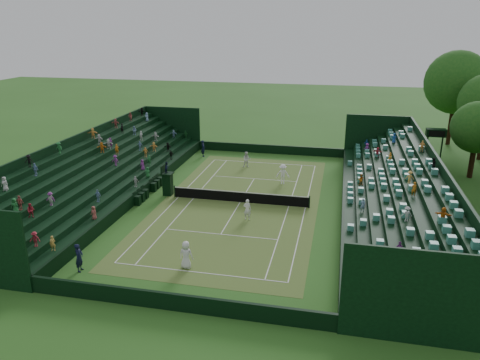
{
  "coord_description": "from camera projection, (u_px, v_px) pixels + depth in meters",
  "views": [
    {
      "loc": [
        7.88,
        -35.79,
        14.42
      ],
      "look_at": [
        0.0,
        0.0,
        2.0
      ],
      "focal_mm": 35.0,
      "sensor_mm": 36.0,
      "label": 1
    }
  ],
  "objects": [
    {
      "name": "perimeter_wall_west",
      "position": [
        145.0,
        190.0,
        40.9
      ],
      "size": [
        0.2,
        31.77,
        1.0
      ],
      "primitive_type": "cube",
      "color": "black",
      "rests_on": "ground"
    },
    {
      "name": "tennis_net",
      "position": [
        240.0,
        197.0,
        39.17
      ],
      "size": [
        11.67,
        0.1,
        1.06
      ],
      "color": "black",
      "rests_on": "ground"
    },
    {
      "name": "umpire_chair",
      "position": [
        167.0,
        181.0,
        40.67
      ],
      "size": [
        0.96,
        0.96,
        3.01
      ],
      "color": "black",
      "rests_on": "ground"
    },
    {
      "name": "scoreboard_tower",
      "position": [
        436.0,
        134.0,
        49.51
      ],
      "size": [
        2.0,
        1.0,
        3.7
      ],
      "color": "black",
      "rests_on": "ground"
    },
    {
      "name": "player_far_west",
      "position": [
        247.0,
        160.0,
        48.62
      ],
      "size": [
        0.93,
        0.79,
        1.66
      ],
      "primitive_type": "imported",
      "rotation": [
        0.0,
        0.0,
        0.22
      ],
      "color": "silver",
      "rests_on": "ground"
    },
    {
      "name": "player_far_east",
      "position": [
        283.0,
        174.0,
        43.57
      ],
      "size": [
        1.31,
        0.86,
        1.91
      ],
      "primitive_type": "imported",
      "rotation": [
        0.0,
        0.0,
        0.12
      ],
      "color": "white",
      "rests_on": "ground"
    },
    {
      "name": "north_grandstand",
      "position": [
        399.0,
        197.0,
        36.26
      ],
      "size": [
        6.6,
        32.0,
        4.9
      ],
      "color": "black",
      "rests_on": "ground"
    },
    {
      "name": "south_grandstand",
      "position": [
        101.0,
        175.0,
        41.42
      ],
      "size": [
        6.6,
        32.0,
        4.9
      ],
      "color": "black",
      "rests_on": "ground"
    },
    {
      "name": "perimeter_wall_south",
      "position": [
        175.0,
        302.0,
        24.48
      ],
      "size": [
        17.17,
        0.2,
        1.0
      ],
      "primitive_type": "cube",
      "color": "black",
      "rests_on": "ground"
    },
    {
      "name": "perimeter_wall_east",
      "position": [
        343.0,
        205.0,
        37.45
      ],
      "size": [
        0.2,
        31.77,
        1.0
      ],
      "primitive_type": "cube",
      "color": "black",
      "rests_on": "ground"
    },
    {
      "name": "line_judge_north",
      "position": [
        203.0,
        148.0,
        52.5
      ],
      "size": [
        0.68,
        0.8,
        1.87
      ],
      "primitive_type": "imported",
      "rotation": [
        0.0,
        0.0,
        1.99
      ],
      "color": "black",
      "rests_on": "ground"
    },
    {
      "name": "player_near_west",
      "position": [
        186.0,
        255.0,
        28.6
      ],
      "size": [
        0.91,
        0.63,
        1.79
      ],
      "primitive_type": "imported",
      "rotation": [
        0.0,
        0.0,
        3.06
      ],
      "color": "silver",
      "rests_on": "ground"
    },
    {
      "name": "courtside_chairs",
      "position": [
        149.0,
        190.0,
        41.0
      ],
      "size": [
        0.53,
        5.5,
        1.14
      ],
      "color": "black",
      "rests_on": "ground"
    },
    {
      "name": "line_judge_south",
      "position": [
        79.0,
        258.0,
        28.26
      ],
      "size": [
        0.5,
        0.7,
        1.8
      ],
      "primitive_type": "imported",
      "rotation": [
        0.0,
        0.0,
        1.67
      ],
      "color": "black",
      "rests_on": "ground"
    },
    {
      "name": "ground",
      "position": [
        240.0,
        202.0,
        39.34
      ],
      "size": [
        160.0,
        160.0,
        0.0
      ],
      "primitive_type": "plane",
      "color": "#2C5D1D",
      "rests_on": "ground"
    },
    {
      "name": "perimeter_wall_north",
      "position": [
        270.0,
        149.0,
        53.87
      ],
      "size": [
        17.17,
        0.2,
        1.0
      ],
      "primitive_type": "cube",
      "color": "black",
      "rests_on": "ground"
    },
    {
      "name": "court_surface",
      "position": [
        240.0,
        202.0,
        39.33
      ],
      "size": [
        12.97,
        26.77,
        0.01
      ],
      "primitive_type": "cube",
      "color": "#357426",
      "rests_on": "ground"
    },
    {
      "name": "player_near_east",
      "position": [
        247.0,
        209.0,
        35.67
      ],
      "size": [
        0.64,
        0.44,
        1.68
      ],
      "primitive_type": "imported",
      "rotation": [
        0.0,
        0.0,
        3.07
      ],
      "color": "white",
      "rests_on": "ground"
    }
  ]
}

